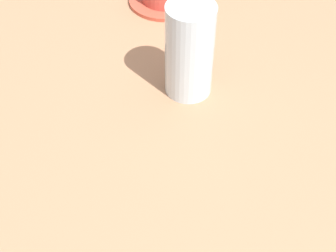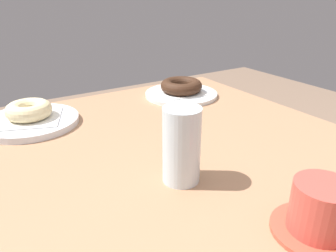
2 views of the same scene
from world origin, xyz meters
TOP-DOWN VIEW (x-y plane):
  - table at (0.00, 0.00)m, footprint 1.24×0.76m
  - water_glass at (0.09, 0.07)m, footprint 0.06×0.06m

SIDE VIEW (x-z plane):
  - table at x=0.00m, z-range 0.30..1.05m
  - water_glass at x=0.09m, z-range 0.75..0.88m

